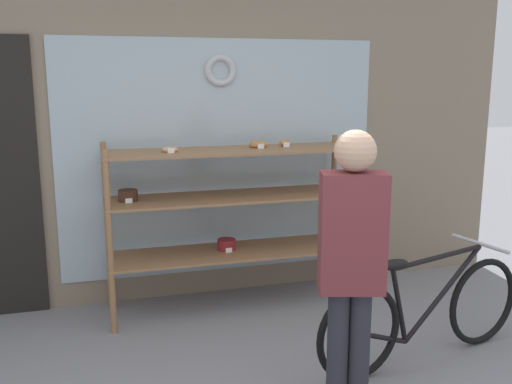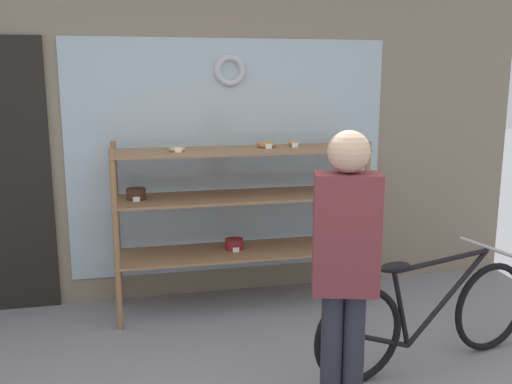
{
  "view_description": "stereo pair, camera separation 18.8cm",
  "coord_description": "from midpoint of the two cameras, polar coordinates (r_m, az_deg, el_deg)",
  "views": [
    {
      "loc": [
        -0.8,
        -2.19,
        1.81
      ],
      "look_at": [
        0.11,
        0.97,
        1.14
      ],
      "focal_mm": 40.0,
      "sensor_mm": 36.0,
      "label": 1
    },
    {
      "loc": [
        -0.62,
        -2.23,
        1.81
      ],
      "look_at": [
        0.11,
        0.97,
        1.14
      ],
      "focal_mm": 40.0,
      "sensor_mm": 36.0,
      "label": 2
    }
  ],
  "objects": [
    {
      "name": "storefront_facade",
      "position": [
        4.64,
        -7.89,
        12.66
      ],
      "size": [
        5.51,
        0.13,
        3.94
      ],
      "color": "gray",
      "rests_on": "ground_plane"
    },
    {
      "name": "display_case",
      "position": [
        4.4,
        -3.78,
        -1.19
      ],
      "size": [
        1.93,
        0.51,
        1.32
      ],
      "color": "#8E6642",
      "rests_on": "ground_plane"
    },
    {
      "name": "bicycle",
      "position": [
        3.83,
        15.13,
        -11.59
      ],
      "size": [
        1.63,
        0.5,
        0.74
      ],
      "rotation": [
        0.0,
        0.0,
        0.2
      ],
      "color": "black",
      "rests_on": "ground_plane"
    },
    {
      "name": "pedestrian",
      "position": [
        2.86,
        7.67,
        -6.86
      ],
      "size": [
        0.36,
        0.26,
        1.56
      ],
      "rotation": [
        0.0,
        0.0,
        -0.29
      ],
      "color": "#282833",
      "rests_on": "ground_plane"
    }
  ]
}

